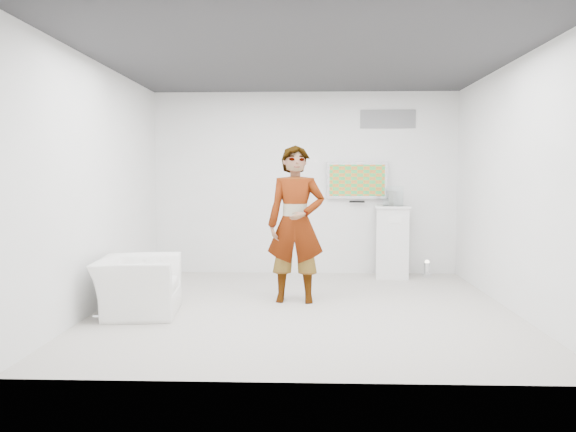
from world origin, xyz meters
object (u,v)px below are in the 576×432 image
at_px(person, 296,224).
at_px(floor_uplight, 427,269).
at_px(tv, 357,180).
at_px(armchair, 138,286).
at_px(pedestal, 392,242).

height_order(person, floor_uplight, person).
bearing_deg(tv, floor_uplight, -13.53).
bearing_deg(armchair, person, -74.52).
bearing_deg(floor_uplight, armchair, -146.98).
xyz_separation_m(tv, person, (-0.96, -2.09, -0.54)).
bearing_deg(person, armchair, -156.41).
relative_size(person, floor_uplight, 7.75).
relative_size(person, armchair, 1.96).
relative_size(tv, pedestal, 0.87).
height_order(pedestal, floor_uplight, pedestal).
distance_m(tv, pedestal, 1.16).
bearing_deg(pedestal, floor_uplight, 4.22).
bearing_deg(pedestal, tv, 150.30).
bearing_deg(floor_uplight, tv, 166.47).
height_order(tv, armchair, tv).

